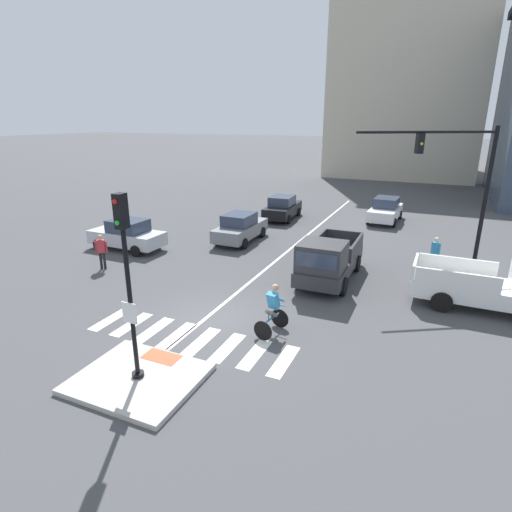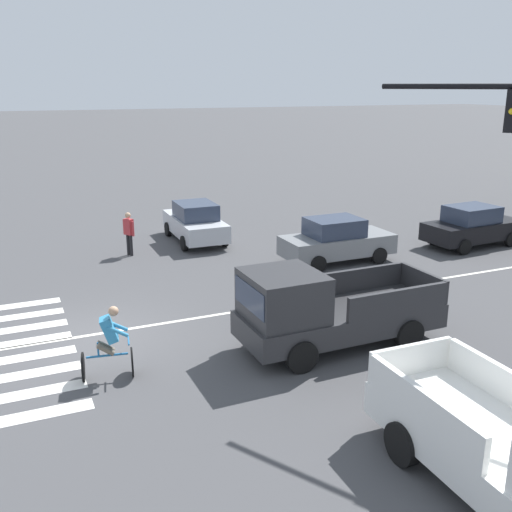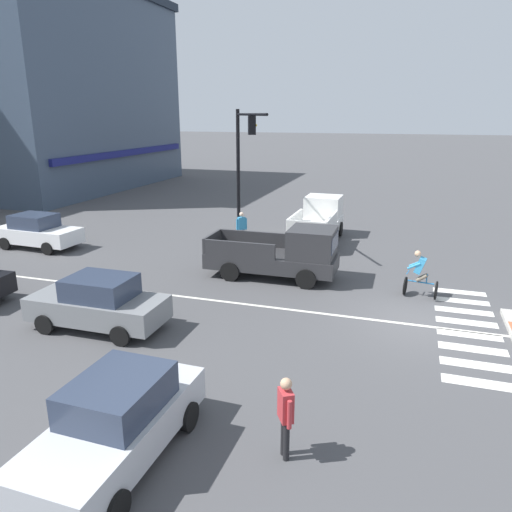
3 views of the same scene
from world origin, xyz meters
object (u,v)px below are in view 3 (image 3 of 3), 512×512
Objects in this scene: traffic_light_mast at (243,155)px; cyclist at (420,273)px; pedestrian_waiting_far_side at (242,226)px; car_silver_cross_left at (117,422)px; pickup_truck_charcoal_eastbound_mid at (283,254)px; car_grey_westbound_far at (99,303)px; pedestrian_at_curb_left at (286,412)px; car_white_eastbound_distant at (37,231)px; pickup_truck_white_cross_right at (319,221)px.

cyclist is at bearing -122.06° from traffic_light_mast.
car_silver_cross_left is at bearing -169.18° from pedestrian_waiting_far_side.
pickup_truck_charcoal_eastbound_mid is 3.06× the size of pedestrian_waiting_far_side.
car_grey_westbound_far is 2.46× the size of pedestrian_at_curb_left.
pedestrian_waiting_far_side is (3.37, -9.21, 0.17)m from car_white_eastbound_distant.
car_grey_westbound_far is 13.31m from pickup_truck_white_cross_right.
car_grey_westbound_far is 2.45× the size of cyclist.
car_white_eastbound_distant is 12.41m from pickup_truck_charcoal_eastbound_mid.
pickup_truck_charcoal_eastbound_mid is at bearing -145.17° from traffic_light_mast.
cyclist is 9.82m from pedestrian_at_curb_left.
pickup_truck_charcoal_eastbound_mid reaches higher than car_grey_westbound_far.
pickup_truck_charcoal_eastbound_mid is at bearing -93.47° from car_white_eastbound_distant.
pickup_truck_white_cross_right is at bearing -63.92° from traffic_light_mast.
pedestrian_waiting_far_side is at bearing 37.58° from pickup_truck_charcoal_eastbound_mid.
car_silver_cross_left is at bearing 153.07° from cyclist.
pickup_truck_white_cross_right is (5.69, -12.57, 0.17)m from car_white_eastbound_distant.
pickup_truck_charcoal_eastbound_mid is at bearing 84.32° from cyclist.
car_grey_westbound_far is at bearing 38.06° from car_silver_cross_left.
car_silver_cross_left is 0.81× the size of pickup_truck_white_cross_right.
car_grey_westbound_far is 0.80× the size of pickup_truck_white_cross_right.
pickup_truck_white_cross_right is 3.07× the size of pedestrian_waiting_far_side.
car_silver_cross_left is at bearing 178.56° from pickup_truck_charcoal_eastbound_mid.
car_white_eastbound_distant is (-3.98, 9.09, -3.51)m from traffic_light_mast.
car_silver_cross_left is at bearing -169.17° from traffic_light_mast.
car_white_eastbound_distant is 1.01× the size of car_silver_cross_left.
pedestrian_waiting_far_side is at bearing 60.68° from cyclist.
car_grey_westbound_far is 0.99× the size of car_silver_cross_left.
pickup_truck_charcoal_eastbound_mid is at bearing 178.33° from pickup_truck_white_cross_right.
pedestrian_at_curb_left reaches higher than car_white_eastbound_distant.
car_white_eastbound_distant is at bearing 86.53° from pickup_truck_charcoal_eastbound_mid.
pedestrian_waiting_far_side is at bearing 10.82° from car_silver_cross_left.
car_grey_westbound_far is 10.33m from pedestrian_waiting_far_side.
car_white_eastbound_distant is at bearing 85.89° from cyclist.
traffic_light_mast is 3.84× the size of cyclist.
pedestrian_waiting_far_side is (4.63, 8.24, 0.11)m from cyclist.
pickup_truck_white_cross_right is (17.47, -0.47, 0.17)m from car_silver_cross_left.
pedestrian_at_curb_left is at bearing -171.47° from pickup_truck_white_cross_right.
traffic_light_mast is at bearing 21.96° from pedestrian_at_curb_left.
car_white_eastbound_distant is (6.92, 8.30, 0.00)m from car_grey_westbound_far.
pickup_truck_charcoal_eastbound_mid is (-0.75, -12.39, 0.17)m from car_white_eastbound_distant.
pickup_truck_charcoal_eastbound_mid is 5.21m from pedestrian_waiting_far_side.
cyclist is (-1.26, -17.46, 0.06)m from car_white_eastbound_distant.
car_white_eastbound_distant is 13.80m from pickup_truck_white_cross_right.
traffic_light_mast is at bearing 34.83° from pickup_truck_charcoal_eastbound_mid.
pedestrian_waiting_far_side is (15.16, 2.90, 0.17)m from car_silver_cross_left.
traffic_light_mast is 16.43m from car_silver_cross_left.
traffic_light_mast is 11.48m from car_grey_westbound_far.
pedestrian_at_curb_left is (-16.47, -2.47, 0.00)m from pickup_truck_white_cross_right.
car_silver_cross_left is 3.11m from pedestrian_at_curb_left.
traffic_light_mast is at bearing -4.16° from car_grey_westbound_far.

